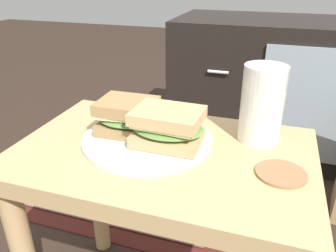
# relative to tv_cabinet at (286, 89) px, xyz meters

# --- Properties ---
(side_table) EXTENTS (0.56, 0.36, 0.46)m
(side_table) POSITION_rel_tv_cabinet_xyz_m (-0.24, -0.95, 0.08)
(side_table) COLOR tan
(side_table) RESTS_ON ground
(tv_cabinet) EXTENTS (0.96, 0.46, 0.58)m
(tv_cabinet) POSITION_rel_tv_cabinet_xyz_m (0.00, 0.00, 0.00)
(tv_cabinet) COLOR black
(tv_cabinet) RESTS_ON ground
(area_rug) EXTENTS (1.04, 0.67, 0.01)m
(area_rug) POSITION_rel_tv_cabinet_xyz_m (-0.62, -0.45, -0.29)
(area_rug) COLOR #4C1E19
(area_rug) RESTS_ON ground
(plate) EXTENTS (0.25, 0.25, 0.01)m
(plate) POSITION_rel_tv_cabinet_xyz_m (-0.28, -0.93, 0.17)
(plate) COLOR silver
(plate) RESTS_ON side_table
(sandwich_front) EXTENTS (0.12, 0.10, 0.07)m
(sandwich_front) POSITION_rel_tv_cabinet_xyz_m (-0.33, -0.92, 0.21)
(sandwich_front) COLOR #9E7A4C
(sandwich_front) RESTS_ON plate
(sandwich_back) EXTENTS (0.14, 0.10, 0.07)m
(sandwich_back) POSITION_rel_tv_cabinet_xyz_m (-0.24, -0.94, 0.21)
(sandwich_back) COLOR tan
(sandwich_back) RESTS_ON plate
(beer_glass) EXTENTS (0.08, 0.08, 0.15)m
(beer_glass) POSITION_rel_tv_cabinet_xyz_m (-0.08, -0.85, 0.24)
(beer_glass) COLOR silver
(beer_glass) RESTS_ON side_table
(coaster) EXTENTS (0.08, 0.08, 0.01)m
(coaster) POSITION_rel_tv_cabinet_xyz_m (-0.03, -0.97, 0.17)
(coaster) COLOR #996B47
(coaster) RESTS_ON side_table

